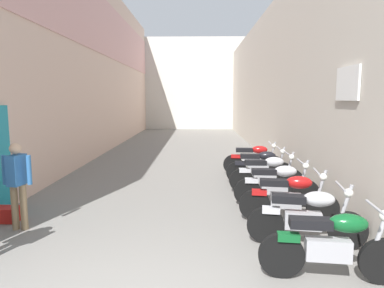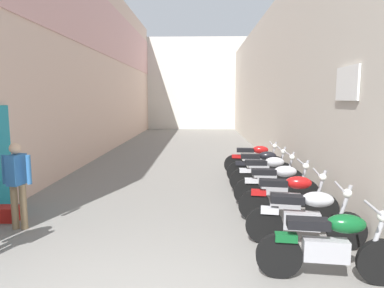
{
  "view_description": "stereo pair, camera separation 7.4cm",
  "coord_description": "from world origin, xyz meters",
  "px_view_note": "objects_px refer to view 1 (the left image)",
  "views": [
    {
      "loc": [
        0.68,
        -3.17,
        2.34
      ],
      "look_at": [
        0.54,
        4.77,
        1.28
      ],
      "focal_mm": 32.13,
      "sensor_mm": 36.0,
      "label": 1
    },
    {
      "loc": [
        0.75,
        -3.17,
        2.34
      ],
      "look_at": [
        0.54,
        4.77,
        1.28
      ],
      "focal_mm": 32.13,
      "sensor_mm": 36.0,
      "label": 2
    }
  ],
  "objects_px": {
    "motorcycle_third": "(289,197)",
    "motorcycle_nearest": "(333,244)",
    "motorcycle_second": "(307,216)",
    "motorcycle_fifth": "(267,173)",
    "motorcycle_sixth": "(260,166)",
    "motorcycle_seventh": "(254,159)",
    "motorcycle_fourth": "(277,184)",
    "pedestrian_mid_alley": "(17,180)",
    "plastic_crate": "(7,214)"
  },
  "relations": [
    {
      "from": "motorcycle_third",
      "to": "motorcycle_nearest",
      "type": "bearing_deg",
      "value": -90.0
    },
    {
      "from": "motorcycle_nearest",
      "to": "motorcycle_second",
      "type": "height_order",
      "value": "same"
    },
    {
      "from": "motorcycle_fifth",
      "to": "motorcycle_sixth",
      "type": "distance_m",
      "value": 0.92
    },
    {
      "from": "motorcycle_nearest",
      "to": "motorcycle_seventh",
      "type": "relative_size",
      "value": 1.0
    },
    {
      "from": "motorcycle_fourth",
      "to": "pedestrian_mid_alley",
      "type": "height_order",
      "value": "pedestrian_mid_alley"
    },
    {
      "from": "motorcycle_seventh",
      "to": "plastic_crate",
      "type": "distance_m",
      "value": 6.83
    },
    {
      "from": "motorcycle_third",
      "to": "motorcycle_seventh",
      "type": "bearing_deg",
      "value": 90.0
    },
    {
      "from": "motorcycle_sixth",
      "to": "motorcycle_seventh",
      "type": "distance_m",
      "value": 1.13
    },
    {
      "from": "pedestrian_mid_alley",
      "to": "motorcycle_fifth",
      "type": "bearing_deg",
      "value": 27.36
    },
    {
      "from": "plastic_crate",
      "to": "motorcycle_sixth",
      "type": "bearing_deg",
      "value": 29.78
    },
    {
      "from": "motorcycle_nearest",
      "to": "pedestrian_mid_alley",
      "type": "height_order",
      "value": "pedestrian_mid_alley"
    },
    {
      "from": "motorcycle_fourth",
      "to": "motorcycle_seventh",
      "type": "distance_m",
      "value": 3.15
    },
    {
      "from": "motorcycle_fourth",
      "to": "plastic_crate",
      "type": "relative_size",
      "value": 4.21
    },
    {
      "from": "motorcycle_second",
      "to": "motorcycle_seventh",
      "type": "height_order",
      "value": "same"
    },
    {
      "from": "motorcycle_third",
      "to": "plastic_crate",
      "type": "xyz_separation_m",
      "value": [
        -5.37,
        -0.06,
        -0.36
      ]
    },
    {
      "from": "plastic_crate",
      "to": "motorcycle_fifth",
      "type": "bearing_deg",
      "value": 21.84
    },
    {
      "from": "motorcycle_nearest",
      "to": "motorcycle_seventh",
      "type": "height_order",
      "value": "same"
    },
    {
      "from": "motorcycle_second",
      "to": "motorcycle_fifth",
      "type": "xyz_separation_m",
      "value": [
        0.0,
        3.16,
        0.0
      ]
    },
    {
      "from": "motorcycle_fourth",
      "to": "motorcycle_third",
      "type": "bearing_deg",
      "value": -90.01
    },
    {
      "from": "motorcycle_third",
      "to": "pedestrian_mid_alley",
      "type": "xyz_separation_m",
      "value": [
        -4.92,
        -0.45,
        0.42
      ]
    },
    {
      "from": "motorcycle_fifth",
      "to": "motorcycle_second",
      "type": "bearing_deg",
      "value": -90.0
    },
    {
      "from": "motorcycle_second",
      "to": "motorcycle_fifth",
      "type": "relative_size",
      "value": 0.99
    },
    {
      "from": "motorcycle_sixth",
      "to": "motorcycle_seventh",
      "type": "relative_size",
      "value": 1.0
    },
    {
      "from": "motorcycle_fourth",
      "to": "motorcycle_seventh",
      "type": "bearing_deg",
      "value": 90.0
    },
    {
      "from": "motorcycle_third",
      "to": "plastic_crate",
      "type": "distance_m",
      "value": 5.38
    },
    {
      "from": "motorcycle_second",
      "to": "pedestrian_mid_alley",
      "type": "bearing_deg",
      "value": 172.85
    },
    {
      "from": "motorcycle_seventh",
      "to": "motorcycle_sixth",
      "type": "bearing_deg",
      "value": -90.0
    },
    {
      "from": "motorcycle_third",
      "to": "plastic_crate",
      "type": "height_order",
      "value": "motorcycle_third"
    },
    {
      "from": "motorcycle_nearest",
      "to": "plastic_crate",
      "type": "bearing_deg",
      "value": 158.97
    },
    {
      "from": "motorcycle_third",
      "to": "motorcycle_sixth",
      "type": "height_order",
      "value": "same"
    },
    {
      "from": "motorcycle_second",
      "to": "pedestrian_mid_alley",
      "type": "distance_m",
      "value": 4.97
    },
    {
      "from": "motorcycle_second",
      "to": "plastic_crate",
      "type": "relative_size",
      "value": 4.18
    },
    {
      "from": "motorcycle_fifth",
      "to": "plastic_crate",
      "type": "relative_size",
      "value": 4.21
    },
    {
      "from": "motorcycle_second",
      "to": "motorcycle_fourth",
      "type": "bearing_deg",
      "value": 90.0
    },
    {
      "from": "pedestrian_mid_alley",
      "to": "motorcycle_nearest",
      "type": "bearing_deg",
      "value": -18.79
    },
    {
      "from": "motorcycle_fourth",
      "to": "motorcycle_sixth",
      "type": "height_order",
      "value": "same"
    },
    {
      "from": "motorcycle_second",
      "to": "pedestrian_mid_alley",
      "type": "relative_size",
      "value": 1.17
    },
    {
      "from": "motorcycle_second",
      "to": "motorcycle_sixth",
      "type": "distance_m",
      "value": 4.08
    },
    {
      "from": "motorcycle_fourth",
      "to": "motorcycle_second",
      "type": "bearing_deg",
      "value": -90.0
    },
    {
      "from": "motorcycle_sixth",
      "to": "motorcycle_seventh",
      "type": "xyz_separation_m",
      "value": [
        -0.0,
        1.13,
        0.0
      ]
    },
    {
      "from": "motorcycle_second",
      "to": "motorcycle_third",
      "type": "distance_m",
      "value": 1.07
    },
    {
      "from": "motorcycle_fifth",
      "to": "motorcycle_nearest",
      "type": "bearing_deg",
      "value": -90.0
    },
    {
      "from": "motorcycle_third",
      "to": "motorcycle_fifth",
      "type": "distance_m",
      "value": 2.09
    },
    {
      "from": "plastic_crate",
      "to": "motorcycle_third",
      "type": "bearing_deg",
      "value": 0.62
    },
    {
      "from": "motorcycle_fifth",
      "to": "pedestrian_mid_alley",
      "type": "xyz_separation_m",
      "value": [
        -4.92,
        -2.54,
        0.42
      ]
    },
    {
      "from": "motorcycle_nearest",
      "to": "pedestrian_mid_alley",
      "type": "xyz_separation_m",
      "value": [
        -4.92,
        1.67,
        0.42
      ]
    },
    {
      "from": "motorcycle_fourth",
      "to": "motorcycle_sixth",
      "type": "distance_m",
      "value": 2.02
    },
    {
      "from": "motorcycle_second",
      "to": "motorcycle_seventh",
      "type": "distance_m",
      "value": 5.21
    },
    {
      "from": "motorcycle_second",
      "to": "motorcycle_third",
      "type": "xyz_separation_m",
      "value": [
        0.0,
        1.07,
        0.0
      ]
    },
    {
      "from": "motorcycle_fifth",
      "to": "pedestrian_mid_alley",
      "type": "relative_size",
      "value": 1.18
    }
  ]
}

